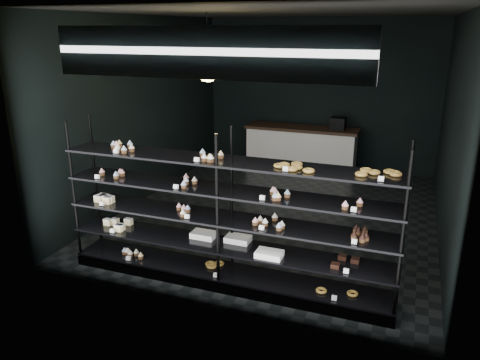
# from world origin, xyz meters

# --- Properties ---
(room) EXTENTS (5.01, 6.01, 3.20)m
(room) POSITION_xyz_m (0.00, 0.00, 1.60)
(room) COLOR black
(room) RESTS_ON ground
(display_shelf) EXTENTS (4.00, 0.50, 1.91)m
(display_shelf) POSITION_xyz_m (0.00, -2.45, 0.63)
(display_shelf) COLOR black
(display_shelf) RESTS_ON room
(signage) EXTENTS (3.30, 0.05, 0.50)m
(signage) POSITION_xyz_m (0.00, -2.93, 2.75)
(signage) COLOR #0B1338
(signage) RESTS_ON room
(pendant_lamp) EXTENTS (0.33, 0.33, 0.90)m
(pendant_lamp) POSITION_xyz_m (-0.69, -1.27, 2.45)
(pendant_lamp) COLOR black
(pendant_lamp) RESTS_ON room
(service_counter) EXTENTS (2.38, 0.65, 1.23)m
(service_counter) POSITION_xyz_m (-0.22, 2.50, 0.50)
(service_counter) COLOR silver
(service_counter) RESTS_ON room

